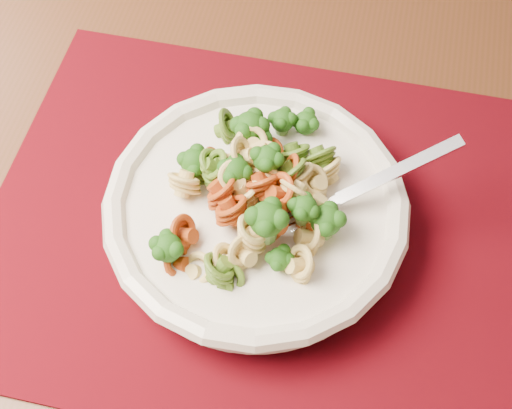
% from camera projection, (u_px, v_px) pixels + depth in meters
% --- Properties ---
extents(dining_table, '(1.37, 0.96, 0.73)m').
position_uv_depth(dining_table, '(221.00, 221.00, 0.76)').
color(dining_table, '#4B2615').
rests_on(dining_table, ground).
extents(placemat, '(0.53, 0.44, 0.00)m').
position_uv_depth(placemat, '(268.00, 226.00, 0.63)').
color(placemat, '#4C0308').
rests_on(placemat, dining_table).
extents(pasta_bowl, '(0.26, 0.26, 0.05)m').
position_uv_depth(pasta_bowl, '(256.00, 211.00, 0.60)').
color(pasta_bowl, silver).
rests_on(pasta_bowl, placemat).
extents(pasta_broccoli_heap, '(0.22, 0.22, 0.06)m').
position_uv_depth(pasta_broccoli_heap, '(256.00, 201.00, 0.59)').
color(pasta_broccoli_heap, '#D8C46A').
rests_on(pasta_broccoli_heap, pasta_bowl).
extents(fork, '(0.16, 0.13, 0.08)m').
position_uv_depth(fork, '(310.00, 213.00, 0.59)').
color(fork, silver).
rests_on(fork, pasta_bowl).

